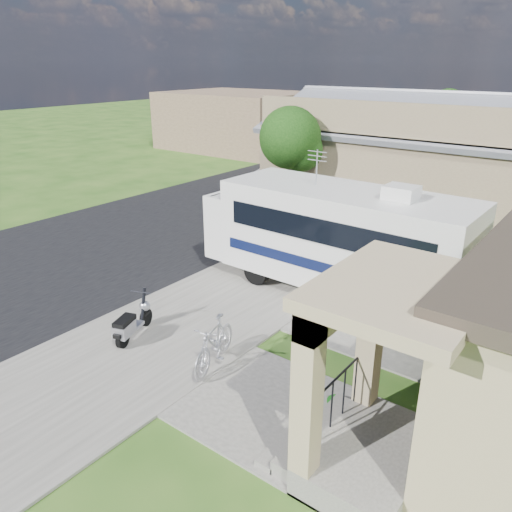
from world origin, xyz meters
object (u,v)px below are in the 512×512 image
Objects in this scene: garden_hose at (337,405)px; motorhome at (335,235)px; scooter at (132,323)px; pickup_truck at (289,177)px; bicycle at (214,346)px; van at (353,154)px; shrub at (459,321)px.

motorhome is at bearing 120.25° from garden_hose.
scooter is 14.54m from pickup_truck.
van is at bearing 93.73° from bicycle.
pickup_truck is 0.94× the size of van.
motorhome is 5.92m from scooter.
van reaches higher than scooter.
scooter is at bearing -154.42° from shrub.
motorhome is 5.17× the size of scooter.
scooter reaches higher than garden_hose.
scooter is 0.83× the size of bicycle.
motorhome is at bearing 151.50° from shrub.
motorhome is 4.63m from shrub.
garden_hose is at bearing -120.14° from shrub.
pickup_truck is at bearing -79.44° from van.
shrub is 5.03m from bicycle.
van reaches higher than garden_hose.
shrub is 15.46m from pickup_truck.
bicycle is at bearing -146.49° from shrub.
pickup_truck is (-7.14, 8.44, -0.86)m from motorhome.
garden_hose is at bearing -55.16° from van.
bicycle is 4.72× the size of garden_hose.
pickup_truck is at bearing 131.17° from motorhome.
scooter is (-2.38, -5.29, -1.22)m from motorhome.
garden_hose is (5.05, 0.70, -0.37)m from scooter.
scooter is 21.57m from van.
motorhome is 11.09m from pickup_truck.
shrub reaches higher than pickup_truck.
shrub is at bearing 17.70° from bicycle.
shrub is 1.42× the size of bicycle.
shrub is at bearing -27.54° from motorhome.
shrub reaches higher than scooter.
garden_hose is (2.76, 0.36, -0.45)m from bicycle.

